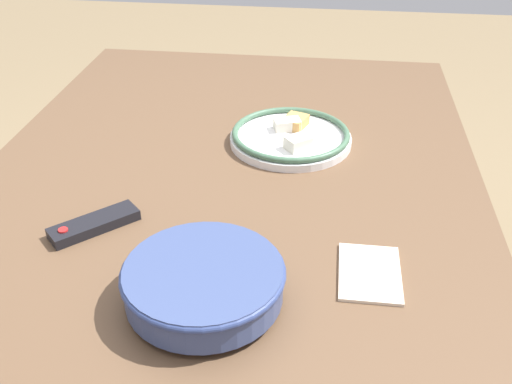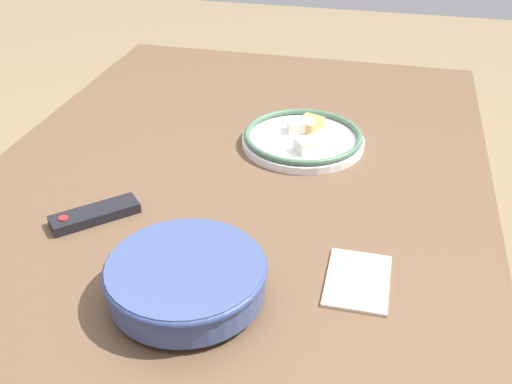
# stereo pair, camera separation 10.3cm
# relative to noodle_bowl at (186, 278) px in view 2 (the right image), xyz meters

# --- Properties ---
(dining_table) EXTENTS (1.60, 1.08, 0.71)m
(dining_table) POSITION_rel_noodle_bowl_xyz_m (0.35, 0.03, -0.10)
(dining_table) COLOR brown
(dining_table) RESTS_ON ground_plane
(noodle_bowl) EXTENTS (0.26, 0.26, 0.07)m
(noodle_bowl) POSITION_rel_noodle_bowl_xyz_m (0.00, 0.00, 0.00)
(noodle_bowl) COLOR #384775
(noodle_bowl) RESTS_ON dining_table
(food_plate) EXTENTS (0.28, 0.28, 0.05)m
(food_plate) POSITION_rel_noodle_bowl_xyz_m (0.56, -0.09, -0.02)
(food_plate) COLOR white
(food_plate) RESTS_ON dining_table
(tv_remote) EXTENTS (0.15, 0.15, 0.02)m
(tv_remote) POSITION_rel_noodle_bowl_xyz_m (0.17, 0.24, -0.03)
(tv_remote) COLOR black
(tv_remote) RESTS_ON dining_table
(folded_napkin) EXTENTS (0.15, 0.10, 0.01)m
(folded_napkin) POSITION_rel_noodle_bowl_xyz_m (0.10, -0.26, -0.04)
(folded_napkin) COLOR beige
(folded_napkin) RESTS_ON dining_table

